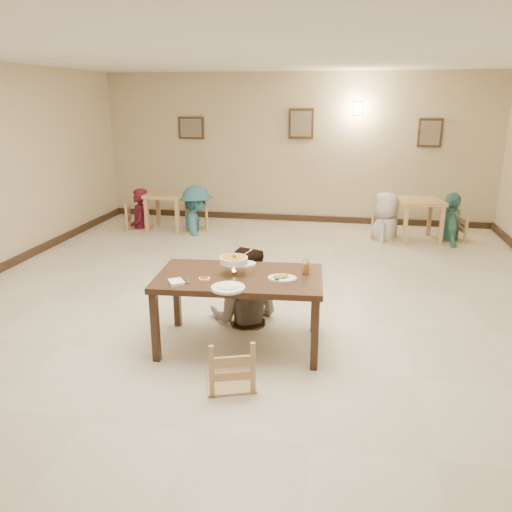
% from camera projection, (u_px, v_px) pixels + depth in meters
% --- Properties ---
extents(floor, '(10.00, 10.00, 0.00)m').
position_uv_depth(floor, '(250.00, 315.00, 5.96)').
color(floor, beige).
rests_on(floor, ground).
extents(ceiling, '(10.00, 10.00, 0.00)m').
position_uv_depth(ceiling, '(249.00, 44.00, 5.06)').
color(ceiling, white).
rests_on(ceiling, wall_back).
extents(wall_back, '(10.00, 0.00, 10.00)m').
position_uv_depth(wall_back, '(296.00, 149.00, 10.20)').
color(wall_back, beige).
rests_on(wall_back, floor).
extents(baseboard_back, '(8.00, 0.06, 0.12)m').
position_uv_depth(baseboard_back, '(294.00, 218.00, 10.61)').
color(baseboard_back, '#332216').
rests_on(baseboard_back, floor).
extents(picture_a, '(0.55, 0.04, 0.45)m').
position_uv_depth(picture_a, '(191.00, 128.00, 10.42)').
color(picture_a, '#3E2C18').
rests_on(picture_a, wall_back).
extents(picture_b, '(0.50, 0.04, 0.60)m').
position_uv_depth(picture_b, '(301.00, 124.00, 10.00)').
color(picture_b, '#3E2C18').
rests_on(picture_b, wall_back).
extents(picture_c, '(0.45, 0.04, 0.55)m').
position_uv_depth(picture_c, '(430.00, 133.00, 9.62)').
color(picture_c, '#3E2C18').
rests_on(picture_c, wall_back).
extents(wall_sconce, '(0.16, 0.05, 0.22)m').
position_uv_depth(wall_sconce, '(358.00, 108.00, 9.72)').
color(wall_sconce, '#FFD88C').
rests_on(wall_sconce, wall_back).
extents(main_table, '(1.72, 1.04, 0.78)m').
position_uv_depth(main_table, '(239.00, 283.00, 5.03)').
color(main_table, '#3E2617').
rests_on(main_table, floor).
extents(chair_far, '(0.41, 0.41, 0.87)m').
position_uv_depth(chair_far, '(245.00, 282.00, 5.81)').
color(chair_far, tan).
rests_on(chair_far, floor).
extents(chair_near, '(0.43, 0.43, 0.92)m').
position_uv_depth(chair_near, '(230.00, 337.00, 4.40)').
color(chair_near, tan).
rests_on(chair_near, floor).
extents(main_diner, '(0.86, 0.67, 1.77)m').
position_uv_depth(main_diner, '(245.00, 247.00, 5.60)').
color(main_diner, gray).
rests_on(main_diner, floor).
extents(curry_warmer, '(0.31, 0.28, 0.25)m').
position_uv_depth(curry_warmer, '(234.00, 260.00, 5.00)').
color(curry_warmer, silver).
rests_on(curry_warmer, main_table).
extents(rice_plate_far, '(0.28, 0.28, 0.06)m').
position_uv_depth(rice_plate_far, '(243.00, 263.00, 5.33)').
color(rice_plate_far, white).
rests_on(rice_plate_far, main_table).
extents(rice_plate_near, '(0.32, 0.32, 0.07)m').
position_uv_depth(rice_plate_near, '(228.00, 288.00, 4.64)').
color(rice_plate_near, white).
rests_on(rice_plate_near, main_table).
extents(fried_plate, '(0.28, 0.28, 0.06)m').
position_uv_depth(fried_plate, '(282.00, 278.00, 4.88)').
color(fried_plate, white).
rests_on(fried_plate, main_table).
extents(chili_dish, '(0.11, 0.11, 0.02)m').
position_uv_depth(chili_dish, '(204.00, 279.00, 4.88)').
color(chili_dish, white).
rests_on(chili_dish, main_table).
extents(napkin_cutlery, '(0.23, 0.27, 0.03)m').
position_uv_depth(napkin_cutlery, '(177.00, 282.00, 4.78)').
color(napkin_cutlery, white).
rests_on(napkin_cutlery, main_table).
extents(drink_glass, '(0.07, 0.07, 0.15)m').
position_uv_depth(drink_glass, '(306.00, 267.00, 5.03)').
color(drink_glass, white).
rests_on(drink_glass, main_table).
extents(bg_table_left, '(0.74, 0.74, 0.73)m').
position_uv_depth(bg_table_left, '(167.00, 200.00, 9.70)').
color(bg_table_left, tan).
rests_on(bg_table_left, floor).
extents(bg_table_right, '(0.88, 0.88, 0.75)m').
position_uv_depth(bg_table_right, '(419.00, 207.00, 8.97)').
color(bg_table_right, tan).
rests_on(bg_table_right, floor).
extents(bg_chair_ll, '(0.49, 0.49, 1.05)m').
position_uv_depth(bg_chair_ll, '(139.00, 203.00, 9.80)').
color(bg_chair_ll, tan).
rests_on(bg_chair_ll, floor).
extents(bg_chair_lr, '(0.43, 0.43, 0.91)m').
position_uv_depth(bg_chair_lr, '(196.00, 208.00, 9.68)').
color(bg_chair_lr, tan).
rests_on(bg_chair_lr, floor).
extents(bg_chair_rl, '(0.43, 0.43, 0.92)m').
position_uv_depth(bg_chair_rl, '(386.00, 214.00, 9.15)').
color(bg_chair_rl, tan).
rests_on(bg_chair_rl, floor).
extents(bg_chair_rr, '(0.49, 0.49, 1.03)m').
position_uv_depth(bg_chair_rr, '(451.00, 213.00, 8.97)').
color(bg_chair_rr, tan).
rests_on(bg_chair_rr, floor).
extents(bg_diner_a, '(0.59, 0.69, 1.61)m').
position_uv_depth(bg_diner_a, '(138.00, 189.00, 9.72)').
color(bg_diner_a, '#591226').
rests_on(bg_diner_a, floor).
extents(bg_diner_b, '(1.04, 1.31, 1.78)m').
position_uv_depth(bg_diner_b, '(195.00, 186.00, 9.55)').
color(bg_diner_b, teal).
rests_on(bg_diner_b, floor).
extents(bg_diner_c, '(0.70, 0.93, 1.72)m').
position_uv_depth(bg_diner_c, '(388.00, 192.00, 9.03)').
color(bg_diner_c, silver).
rests_on(bg_diner_c, floor).
extents(bg_diner_d, '(0.43, 1.04, 1.77)m').
position_uv_depth(bg_diner_d, '(454.00, 192.00, 8.86)').
color(bg_diner_d, teal).
rests_on(bg_diner_d, floor).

